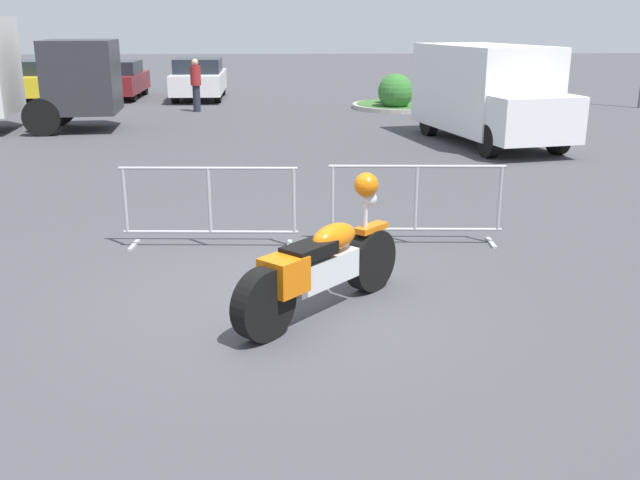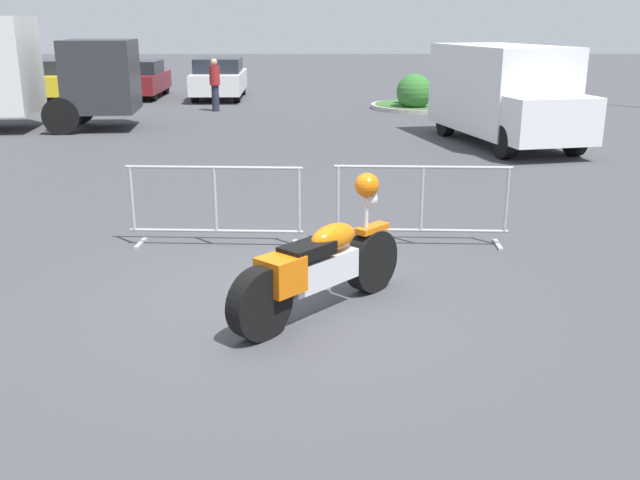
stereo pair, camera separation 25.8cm
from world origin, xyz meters
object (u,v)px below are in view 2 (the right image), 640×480
object	(u,v)px
crowd_barrier_far	(422,204)
crowd_barrier_near	(215,205)
parked_car_maroon	(140,79)
motorcycle	(320,265)
pedestrian	(215,83)
parked_car_white	(219,78)
parked_car_yellow	(56,79)
delivery_van	(504,92)

from	to	relation	value
crowd_barrier_far	crowd_barrier_near	bearing A→B (deg)	180.00
parked_car_maroon	crowd_barrier_near	bearing A→B (deg)	-165.77
motorcycle	crowd_barrier_near	distance (m)	2.66
pedestrian	parked_car_white	bearing A→B (deg)	-99.88
parked_car_yellow	parked_car_white	distance (m)	6.22
delivery_van	parked_car_maroon	distance (m)	15.75
crowd_barrier_near	delivery_van	bearing A→B (deg)	54.47
delivery_van	crowd_barrier_near	bearing A→B (deg)	-47.78
crowd_barrier_near	parked_car_yellow	bearing A→B (deg)	114.39
parked_car_maroon	pedestrian	world-z (taller)	pedestrian
parked_car_white	parked_car_yellow	bearing A→B (deg)	88.48
delivery_van	parked_car_maroon	xyz separation A→B (m)	(-11.24, 11.03, -0.53)
crowd_barrier_near	pedestrian	world-z (taller)	pedestrian
crowd_barrier_far	parked_car_maroon	size ratio (longest dim) A/B	0.55
crowd_barrier_far	parked_car_white	xyz separation A→B (m)	(-5.00, 18.78, 0.21)
parked_car_yellow	pedestrian	xyz separation A→B (m)	(6.58, -4.00, 0.18)
motorcycle	crowd_barrier_far	xyz separation A→B (m)	(1.35, 2.29, 0.05)
motorcycle	delivery_van	bearing A→B (deg)	19.39
motorcycle	crowd_barrier_far	bearing A→B (deg)	12.02
motorcycle	parked_car_white	xyz separation A→B (m)	(-3.65, 21.07, 0.26)
parked_car_white	pedestrian	xyz separation A→B (m)	(0.36, -4.00, 0.15)
crowd_barrier_near	crowd_barrier_far	bearing A→B (deg)	0.00
delivery_van	parked_car_maroon	size ratio (longest dim) A/B	1.26
parked_car_maroon	delivery_van	bearing A→B (deg)	-135.97
parked_car_yellow	parked_car_maroon	world-z (taller)	parked_car_yellow
delivery_van	parked_car_yellow	distance (m)	17.85
parked_car_maroon	parked_car_yellow	bearing A→B (deg)	96.05
delivery_van	parked_car_white	bearing A→B (deg)	-154.79
parked_car_yellow	pedestrian	distance (m)	7.70
motorcycle	delivery_van	distance (m)	11.40
delivery_van	parked_car_yellow	xyz separation A→B (m)	(-14.35, 10.62, -0.50)
motorcycle	parked_car_maroon	size ratio (longest dim) A/B	0.45
motorcycle	crowd_barrier_near	bearing A→B (deg)	73.14
crowd_barrier_near	delivery_van	distance (m)	10.06
crowd_barrier_far	pedestrian	xyz separation A→B (m)	(-4.64, 14.78, 0.36)
motorcycle	parked_car_yellow	distance (m)	23.27
crowd_barrier_near	parked_car_white	distance (m)	18.92
crowd_barrier_near	pedestrian	size ratio (longest dim) A/B	1.36
crowd_barrier_near	parked_car_yellow	xyz separation A→B (m)	(-8.51, 18.78, 0.18)
parked_car_maroon	parked_car_white	xyz separation A→B (m)	(3.11, -0.41, 0.06)
parked_car_yellow	parked_car_maroon	size ratio (longest dim) A/B	1.03
crowd_barrier_far	delivery_van	distance (m)	8.77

